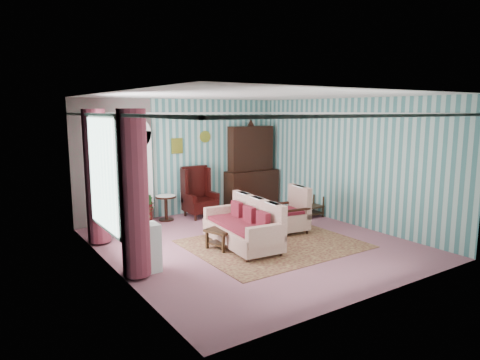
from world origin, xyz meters
TOP-DOWN VIEW (x-y plane):
  - floor at (0.00, 0.00)m, footprint 6.00×6.00m
  - room_shell at (-0.62, 0.18)m, footprint 5.53×6.02m
  - bookcase at (-1.35, 2.84)m, footprint 0.80×0.28m
  - dresser_hutch at (1.90, 2.72)m, footprint 1.50×0.56m
  - wingback_left at (-1.60, 2.45)m, footprint 0.76×0.80m
  - wingback_right at (0.15, 2.45)m, footprint 0.76×0.80m
  - seated_woman at (-1.60, 2.45)m, footprint 0.44×0.40m
  - round_side_table at (-0.70, 2.60)m, footprint 0.50×0.50m
  - nest_table at (2.47, 0.90)m, footprint 0.45×0.38m
  - plant_stand at (-2.40, -0.30)m, footprint 0.55×0.35m
  - rug at (0.30, -0.30)m, footprint 3.20×2.60m
  - sofa at (-0.30, -0.07)m, footprint 1.11×1.97m
  - floral_armchair at (1.07, 0.20)m, footprint 0.95×0.92m
  - coffee_table at (-0.49, 0.09)m, footprint 1.03×0.77m
  - potted_plant_a at (-2.41, -0.43)m, footprint 0.41×0.37m
  - potted_plant_b at (-2.29, -0.19)m, footprint 0.32×0.30m
  - potted_plant_c at (-2.52, -0.28)m, footprint 0.24×0.24m

SIDE VIEW (x-z plane):
  - floor at x=0.00m, z-range 0.00..0.00m
  - rug at x=0.30m, z-range 0.00..0.01m
  - coffee_table at x=-0.49m, z-range 0.00..0.39m
  - nest_table at x=2.47m, z-range 0.00..0.54m
  - round_side_table at x=-0.70m, z-range 0.00..0.60m
  - plant_stand at x=-2.40m, z-range 0.00..0.80m
  - sofa at x=-0.30m, z-range 0.00..0.94m
  - floral_armchair at x=1.07m, z-range 0.00..0.96m
  - seated_woman at x=-1.60m, z-range 0.00..1.18m
  - wingback_left at x=-1.60m, z-range 0.00..1.25m
  - wingback_right at x=0.15m, z-range 0.00..1.25m
  - potted_plant_c at x=-2.52m, z-range 0.80..1.18m
  - potted_plant_a at x=-2.41m, z-range 0.80..1.21m
  - potted_plant_b at x=-2.29m, z-range 0.80..1.28m
  - bookcase at x=-1.35m, z-range 0.00..2.24m
  - dresser_hutch at x=1.90m, z-range 0.00..2.36m
  - room_shell at x=-0.62m, z-range 0.55..3.46m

